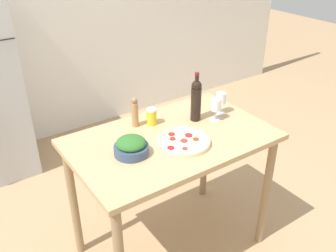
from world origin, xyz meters
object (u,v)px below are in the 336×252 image
Objects in this scene: salad_bowl at (131,146)px; salt_canister at (152,117)px; wine_glass_far at (221,99)px; wine_glass_near at (216,106)px; pepper_mill at (135,113)px; homemade_pizza at (184,141)px; wine_bottle at (196,99)px.

salt_canister is (0.29, 0.24, 0.01)m from salad_bowl.
salt_canister is (-0.48, 0.14, -0.05)m from wine_glass_far.
wine_glass_near is 0.54m from pepper_mill.
wine_glass_far is 0.61m from pepper_mill.
homemade_pizza is (-0.35, -0.12, -0.09)m from wine_glass_near.
wine_glass_near is 1.00× the size of wine_glass_far.
salad_bowl is 0.33m from homemade_pizza.
salt_canister reaches higher than salad_bowl.
wine_bottle is at bearing 142.49° from wine_glass_near.
wine_bottle reaches higher than wine_glass_far.
salad_bowl is 1.83× the size of salt_canister.
wine_glass_near is at bearing -149.36° from wine_glass_far.
pepper_mill is at bearing 163.29° from wine_glass_far.
wine_bottle is 3.04× the size of salt_canister.
pepper_mill is 1.82× the size of salt_canister.
salt_canister reaches higher than homemade_pizza.
wine_bottle is 2.20× the size of wine_glass_far.
pepper_mill is 0.62× the size of homemade_pizza.
homemade_pizza is at bearing -84.85° from salt_canister.
salad_bowl is at bearing -123.94° from pepper_mill.
salt_canister is at bearing 153.05° from wine_glass_near.
salt_canister is at bearing 164.27° from wine_glass_far.
pepper_mill is at bearing 56.06° from salad_bowl.
wine_glass_near is 0.12m from wine_glass_far.
wine_glass_far is at bearing 7.66° from salad_bowl.
pepper_mill is at bearing 158.83° from salt_canister.
salad_bowl is (-0.67, -0.04, -0.06)m from wine_glass_near.
wine_bottle is 0.14m from wine_glass_near.
salad_bowl is at bearing 166.27° from homemade_pizza.
salad_bowl is (-0.19, -0.28, -0.05)m from pepper_mill.
pepper_mill is (-0.58, 0.18, -0.01)m from wine_glass_far.
wine_bottle is 0.59m from salad_bowl.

